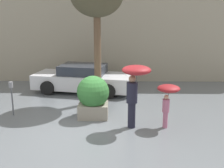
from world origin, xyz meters
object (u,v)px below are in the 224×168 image
person_adult (135,81)px  planter_box (93,96)px  parking_meter (11,91)px  person_child (168,94)px  parked_car_near (83,79)px

person_adult → planter_box: bearing=-174.5°
person_adult → parking_meter: size_ratio=1.66×
person_adult → person_child: size_ratio=1.46×
person_child → parked_car_near: 5.13m
parking_meter → parked_car_near: bearing=56.1°
parked_car_near → person_child: bearing=-132.0°
person_child → parked_car_near: (-3.08, 4.08, -0.51)m
person_adult → parked_car_near: size_ratio=0.43×
person_child → parking_meter: bearing=124.5°
person_adult → person_child: person_adult is taller
person_child → planter_box: bearing=115.7°
person_adult → parked_car_near: bearing=156.7°
parked_car_near → parking_meter: bearing=157.1°
planter_box → parking_meter: (-2.81, 0.14, 0.12)m
parked_car_near → parking_meter: parked_car_near is taller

